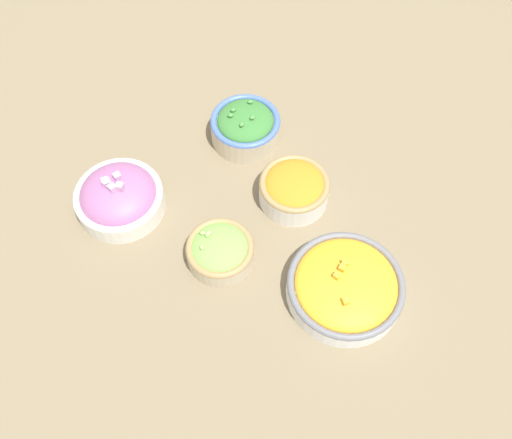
{
  "coord_description": "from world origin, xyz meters",
  "views": [
    {
      "loc": [
        0.36,
        -0.34,
        0.86
      ],
      "look_at": [
        0.0,
        0.0,
        0.03
      ],
      "focal_mm": 40.0,
      "sensor_mm": 36.0,
      "label": 1
    }
  ],
  "objects_px": {
    "bowl_broccoli": "(245,126)",
    "bowl_squash": "(345,286)",
    "bowl_carrots": "(294,188)",
    "bowl_lettuce": "(218,249)",
    "bowl_red_onion": "(119,197)"
  },
  "relations": [
    {
      "from": "bowl_lettuce",
      "to": "bowl_carrots",
      "type": "bearing_deg",
      "value": 88.51
    },
    {
      "from": "bowl_squash",
      "to": "bowl_broccoli",
      "type": "bearing_deg",
      "value": 163.32
    },
    {
      "from": "bowl_lettuce",
      "to": "bowl_broccoli",
      "type": "bearing_deg",
      "value": 127.22
    },
    {
      "from": "bowl_lettuce",
      "to": "bowl_carrots",
      "type": "height_order",
      "value": "bowl_carrots"
    },
    {
      "from": "bowl_carrots",
      "to": "bowl_lettuce",
      "type": "bearing_deg",
      "value": -91.49
    },
    {
      "from": "bowl_carrots",
      "to": "bowl_squash",
      "type": "bearing_deg",
      "value": -20.96
    },
    {
      "from": "bowl_lettuce",
      "to": "bowl_red_onion",
      "type": "relative_size",
      "value": 0.73
    },
    {
      "from": "bowl_lettuce",
      "to": "bowl_squash",
      "type": "relative_size",
      "value": 0.6
    },
    {
      "from": "bowl_lettuce",
      "to": "bowl_squash",
      "type": "distance_m",
      "value": 0.22
    },
    {
      "from": "bowl_squash",
      "to": "bowl_carrots",
      "type": "height_order",
      "value": "bowl_squash"
    },
    {
      "from": "bowl_lettuce",
      "to": "bowl_squash",
      "type": "xyz_separation_m",
      "value": [
        0.19,
        0.1,
        0.0
      ]
    },
    {
      "from": "bowl_broccoli",
      "to": "bowl_carrots",
      "type": "bearing_deg",
      "value": -11.5
    },
    {
      "from": "bowl_red_onion",
      "to": "bowl_carrots",
      "type": "bearing_deg",
      "value": 49.87
    },
    {
      "from": "bowl_broccoli",
      "to": "bowl_squash",
      "type": "bearing_deg",
      "value": -16.68
    },
    {
      "from": "bowl_squash",
      "to": "bowl_carrots",
      "type": "distance_m",
      "value": 0.2
    }
  ]
}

